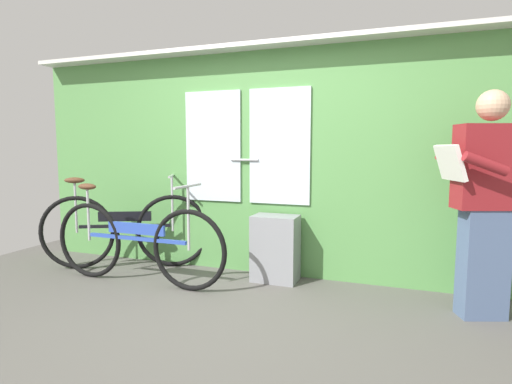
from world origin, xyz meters
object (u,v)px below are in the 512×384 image
(bicycle_leaning_behind, at_px, (125,230))
(trash_bin_by_wall, at_px, (275,248))
(bicycle_near_door, at_px, (136,242))
(passenger_reading_newspaper, at_px, (486,200))

(bicycle_leaning_behind, xyz_separation_m, trash_bin_by_wall, (1.59, 0.14, -0.09))
(bicycle_near_door, height_order, passenger_reading_newspaper, passenger_reading_newspaper)
(passenger_reading_newspaper, distance_m, trash_bin_by_wall, 1.78)
(bicycle_leaning_behind, bearing_deg, bicycle_near_door, -67.38)
(bicycle_leaning_behind, xyz_separation_m, passenger_reading_newspaper, (3.26, -0.14, 0.47))
(bicycle_leaning_behind, height_order, passenger_reading_newspaper, passenger_reading_newspaper)
(bicycle_leaning_behind, relative_size, trash_bin_by_wall, 2.56)
(bicycle_leaning_behind, distance_m, trash_bin_by_wall, 1.60)
(bicycle_near_door, relative_size, trash_bin_by_wall, 2.92)
(bicycle_near_door, relative_size, passenger_reading_newspaper, 1.10)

